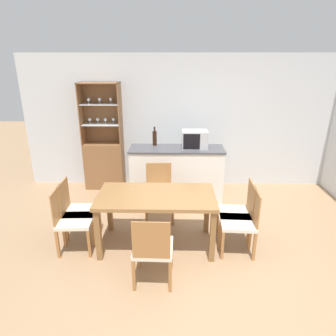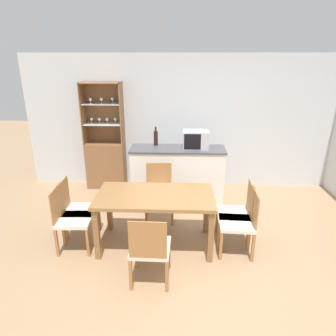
# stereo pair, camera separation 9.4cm
# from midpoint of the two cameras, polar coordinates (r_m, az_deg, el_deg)

# --- Properties ---
(ground_plane) EXTENTS (18.00, 18.00, 0.00)m
(ground_plane) POSITION_cam_midpoint_polar(r_m,az_deg,el_deg) (4.02, 8.39, -17.65)
(ground_plane) COLOR #A37F5B
(wall_back) EXTENTS (6.80, 0.06, 2.55)m
(wall_back) POSITION_cam_midpoint_polar(r_m,az_deg,el_deg) (5.92, 6.55, 8.59)
(wall_back) COLOR silver
(wall_back) RESTS_ON ground_plane
(kitchen_counter) EXTENTS (1.68, 0.56, 0.96)m
(kitchen_counter) POSITION_cam_midpoint_polar(r_m,az_deg,el_deg) (5.46, 2.28, -1.01)
(kitchen_counter) COLOR white
(kitchen_counter) RESTS_ON ground_plane
(display_cabinet) EXTENTS (0.75, 0.37, 2.04)m
(display_cabinet) POSITION_cam_midpoint_polar(r_m,az_deg,el_deg) (6.05, -11.28, 2.01)
(display_cabinet) COLOR brown
(display_cabinet) RESTS_ON ground_plane
(dining_table) EXTENTS (1.56, 0.82, 0.76)m
(dining_table) POSITION_cam_midpoint_polar(r_m,az_deg,el_deg) (4.00, -1.77, -6.34)
(dining_table) COLOR olive
(dining_table) RESTS_ON ground_plane
(dining_chair_side_left_far) EXTENTS (0.46, 0.46, 0.88)m
(dining_chair_side_left_far) POSITION_cam_midpoint_polar(r_m,az_deg,el_deg) (4.43, -16.34, -7.62)
(dining_chair_side_left_far) COLOR beige
(dining_chair_side_left_far) RESTS_ON ground_plane
(dining_chair_head_near) EXTENTS (0.45, 0.45, 0.88)m
(dining_chair_head_near) POSITION_cam_midpoint_polar(r_m,az_deg,el_deg) (3.47, -2.66, -15.08)
(dining_chair_head_near) COLOR beige
(dining_chair_head_near) RESTS_ON ground_plane
(dining_chair_head_far) EXTENTS (0.47, 0.47, 0.88)m
(dining_chair_head_far) POSITION_cam_midpoint_polar(r_m,az_deg,el_deg) (4.77, -1.15, -4.65)
(dining_chair_head_far) COLOR beige
(dining_chair_head_far) RESTS_ON ground_plane
(dining_chair_side_right_far) EXTENTS (0.46, 0.46, 0.88)m
(dining_chair_side_right_far) POSITION_cam_midpoint_polar(r_m,az_deg,el_deg) (4.29, 13.61, -8.31)
(dining_chair_side_right_far) COLOR beige
(dining_chair_side_right_far) RESTS_ON ground_plane
(dining_chair_side_left_near) EXTENTS (0.46, 0.46, 0.88)m
(dining_chair_side_left_near) POSITION_cam_midpoint_polar(r_m,az_deg,el_deg) (4.22, -17.37, -9.17)
(dining_chair_side_left_near) COLOR beige
(dining_chair_side_left_near) RESTS_ON ground_plane
(dining_chair_side_right_near) EXTENTS (0.46, 0.46, 0.88)m
(dining_chair_side_right_near) POSITION_cam_midpoint_polar(r_m,az_deg,el_deg) (4.08, 14.24, -9.96)
(dining_chair_side_right_near) COLOR beige
(dining_chair_side_right_near) RESTS_ON ground_plane
(microwave) EXTENTS (0.45, 0.33, 0.31)m
(microwave) POSITION_cam_midpoint_polar(r_m,az_deg,el_deg) (5.30, 5.79, 5.44)
(microwave) COLOR #B7BABF
(microwave) RESTS_ON kitchen_counter
(wine_bottle) EXTENTS (0.08, 0.08, 0.34)m
(wine_bottle) POSITION_cam_midpoint_polar(r_m,az_deg,el_deg) (5.45, -1.84, 5.77)
(wine_bottle) COLOR black
(wine_bottle) RESTS_ON kitchen_counter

